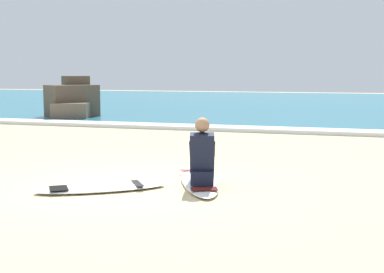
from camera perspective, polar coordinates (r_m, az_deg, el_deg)
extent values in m
plane|color=#CCB584|center=(8.12, -7.49, -5.15)|extent=(80.00, 80.00, 0.00)
cube|color=teal|center=(29.24, 11.43, 3.35)|extent=(80.00, 28.00, 0.10)
cube|color=white|center=(15.76, 5.44, 0.78)|extent=(80.00, 0.90, 0.11)
ellipsoid|color=white|center=(8.33, 0.70, -4.55)|extent=(1.42, 2.45, 0.07)
cube|color=red|center=(8.99, 0.31, -3.47)|extent=(0.48, 0.28, 0.01)
cube|color=#4A1311|center=(7.56, 1.25, -5.41)|extent=(0.43, 0.36, 0.01)
cube|color=black|center=(7.81, 1.04, -4.25)|extent=(0.38, 0.34, 0.20)
cylinder|color=black|center=(7.97, 0.34, -2.94)|extent=(0.26, 0.43, 0.43)
cylinder|color=black|center=(8.18, 0.26, -2.91)|extent=(0.19, 0.28, 0.42)
cube|color=black|center=(8.28, 0.24, -4.16)|extent=(0.16, 0.24, 0.05)
cylinder|color=black|center=(7.97, 1.78, -2.94)|extent=(0.26, 0.43, 0.43)
cylinder|color=black|center=(8.17, 1.88, -2.91)|extent=(0.19, 0.28, 0.42)
cube|color=black|center=(8.28, 1.90, -4.16)|extent=(0.16, 0.24, 0.05)
cube|color=black|center=(7.79, 1.05, -1.67)|extent=(0.41, 0.38, 0.57)
sphere|color=#A37556|center=(7.78, 1.06, 1.21)|extent=(0.21, 0.21, 0.21)
cylinder|color=black|center=(7.94, 0.05, -1.33)|extent=(0.20, 0.40, 0.31)
cylinder|color=black|center=(7.94, 2.07, -1.33)|extent=(0.20, 0.40, 0.31)
ellipsoid|color=white|center=(7.89, -9.31, -5.27)|extent=(1.79, 1.50, 0.07)
cube|color=black|center=(7.97, -5.65, -4.82)|extent=(0.36, 0.45, 0.01)
cube|color=black|center=(7.82, -13.58, -5.19)|extent=(0.41, 0.44, 0.01)
cube|color=brown|center=(20.83, -11.88, 4.04)|extent=(1.16, 1.16, 1.52)
cube|color=brown|center=(19.36, -12.41, 2.49)|extent=(1.42, 1.20, 0.61)
cube|color=brown|center=(20.18, -12.28, 3.50)|extent=(1.92, 2.03, 1.21)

